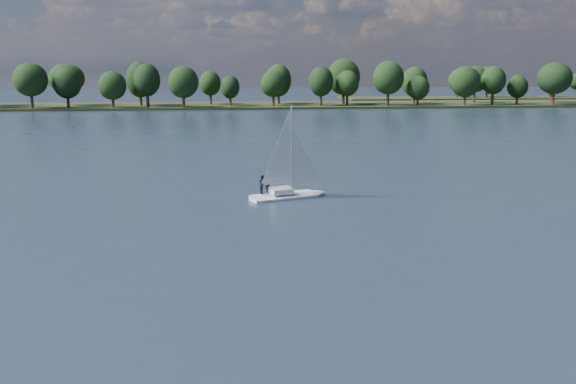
# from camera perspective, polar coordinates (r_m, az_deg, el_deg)

# --- Properties ---
(ground) EXTENTS (700.00, 700.00, 0.00)m
(ground) POSITION_cam_1_polar(r_m,az_deg,el_deg) (112.61, -3.56, 4.47)
(ground) COLOR #233342
(ground) RESTS_ON ground
(far_shore) EXTENTS (660.00, 40.00, 1.50)m
(far_shore) POSITION_cam_1_polar(r_m,az_deg,el_deg) (224.18, -5.20, 7.59)
(far_shore) COLOR black
(far_shore) RESTS_ON ground
(sailboat) EXTENTS (7.45, 4.48, 9.49)m
(sailboat) POSITION_cam_1_polar(r_m,az_deg,el_deg) (62.19, -0.30, 1.80)
(sailboat) COLOR silver
(sailboat) RESTS_ON ground
(treeline) EXTENTS (562.45, 73.40, 18.50)m
(treeline) POSITION_cam_1_polar(r_m,az_deg,el_deg) (219.21, -7.29, 9.61)
(treeline) COLOR black
(treeline) RESTS_ON ground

